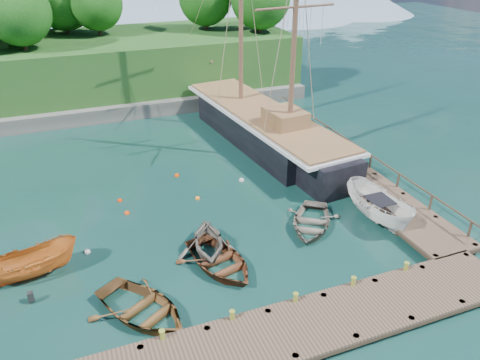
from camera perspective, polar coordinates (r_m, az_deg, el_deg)
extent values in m
plane|color=#0F3228|center=(25.00, -2.90, -9.31)|extent=(160.00, 160.00, 0.00)
cube|color=#433126|center=(20.80, 8.59, -16.94)|extent=(20.00, 3.20, 0.12)
cube|color=#2C221A|center=(20.91, 8.56, -17.25)|extent=(20.00, 3.20, 0.20)
cylinder|color=#2C221A|center=(27.04, 25.61, -9.11)|extent=(0.28, 0.28, 1.10)
cube|color=#433126|center=(34.57, 11.58, 2.38)|extent=(3.20, 24.00, 0.12)
cube|color=#2C221A|center=(34.64, 11.56, 2.14)|extent=(3.20, 24.00, 0.20)
cylinder|color=#2C221A|center=(26.35, 22.54, -9.43)|extent=(0.28, 0.28, 1.10)
cylinder|color=#2C221A|center=(28.03, 26.50, -7.95)|extent=(0.28, 0.28, 1.10)
cylinder|color=#2C221A|center=(43.71, 1.96, 7.73)|extent=(0.28, 0.28, 1.10)
cylinder|color=#2C221A|center=(44.74, 5.06, 8.12)|extent=(0.28, 0.28, 1.10)
cylinder|color=olive|center=(20.61, -9.27, -19.68)|extent=(0.26, 0.26, 0.45)
cylinder|color=olive|center=(21.12, -0.94, -17.74)|extent=(0.26, 0.26, 0.45)
cylinder|color=olive|center=(22.03, 6.67, -15.60)|extent=(0.26, 0.26, 0.45)
cylinder|color=olive|center=(23.30, 13.43, -13.45)|extent=(0.26, 0.26, 0.45)
cylinder|color=olive|center=(24.86, 19.31, -11.39)|extent=(0.26, 0.26, 0.45)
imported|color=brown|center=(22.15, -11.77, -15.82)|extent=(5.59, 6.01, 1.01)
imported|color=slate|center=(25.25, -3.86, -8.91)|extent=(3.97, 4.37, 1.99)
imported|color=brown|center=(24.29, -2.51, -10.56)|extent=(4.53, 5.47, 0.98)
imported|color=#6F685D|center=(27.55, 8.58, -5.70)|extent=(5.28, 5.56, 0.94)
imported|color=orange|center=(25.84, -23.75, -10.65)|extent=(4.77, 2.42, 1.76)
imported|color=white|center=(29.00, 16.31, -4.75)|extent=(2.22, 5.51, 2.10)
cube|color=black|center=(38.10, 2.78, 5.75)|extent=(6.41, 15.39, 3.11)
cube|color=black|center=(46.16, -3.24, 9.74)|extent=(3.15, 4.96, 2.80)
cube|color=black|center=(31.68, 10.47, 0.48)|extent=(3.79, 4.18, 2.95)
cube|color=silver|center=(37.56, 2.83, 7.88)|extent=(6.96, 20.07, 0.25)
cube|color=brown|center=(37.47, 2.84, 8.24)|extent=(6.47, 19.60, 0.12)
cube|color=brown|center=(34.70, 5.52, 7.57)|extent=(2.73, 3.24, 1.20)
cylinder|color=brown|center=(48.51, -5.14, 14.21)|extent=(0.97, 6.88, 1.69)
cylinder|color=brown|center=(32.43, 6.74, 18.87)|extent=(0.36, 0.36, 15.19)
sphere|color=silver|center=(26.54, -18.13, -8.40)|extent=(0.36, 0.36, 0.36)
sphere|color=#E93F0A|center=(29.31, -13.60, -3.99)|extent=(0.33, 0.33, 0.33)
sphere|color=orange|center=(30.15, -5.19, -2.29)|extent=(0.33, 0.33, 0.33)
sphere|color=silver|center=(32.19, 0.19, -0.09)|extent=(0.37, 0.37, 0.37)
sphere|color=#F92B00|center=(30.76, -14.43, -2.49)|extent=(0.30, 0.30, 0.30)
sphere|color=#E14200|center=(33.12, -7.69, 0.49)|extent=(0.35, 0.35, 0.35)
cube|color=#474744|center=(45.41, -22.72, 7.07)|extent=(50.00, 4.00, 1.40)
cube|color=#21501C|center=(50.50, -23.33, 11.80)|extent=(50.00, 14.00, 6.00)
cylinder|color=#382616|center=(50.52, 2.46, 18.28)|extent=(0.36, 0.36, 1.40)
cylinder|color=#382616|center=(51.09, -16.75, 17.31)|extent=(0.36, 0.36, 1.40)
sphere|color=#114511|center=(50.77, -17.13, 19.85)|extent=(5.13, 5.13, 5.13)
cylinder|color=#382616|center=(50.07, -26.66, 15.42)|extent=(0.36, 0.36, 1.40)
cylinder|color=#382616|center=(53.03, -20.32, 17.15)|extent=(0.36, 0.36, 1.40)
cylinder|color=#382616|center=(51.49, 2.18, 18.47)|extent=(0.36, 0.36, 1.40)
sphere|color=#114511|center=(51.18, 2.23, 20.87)|extent=(4.77, 4.77, 4.77)
cylinder|color=#382616|center=(46.37, -24.82, 15.00)|extent=(0.36, 0.36, 1.40)
sphere|color=#114511|center=(45.99, -25.44, 17.90)|extent=(5.47, 5.47, 5.47)
cylinder|color=#382616|center=(52.38, -4.18, 18.58)|extent=(0.36, 0.36, 1.40)
cylinder|color=#382616|center=(57.50, -26.16, 16.81)|extent=(0.36, 0.36, 1.40)
cylinder|color=#382616|center=(57.97, -21.78, 17.70)|extent=(0.36, 0.36, 1.40)
cone|color=#728CA5|center=(90.36, -14.98, 19.96)|extent=(32.00, 32.00, 8.00)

